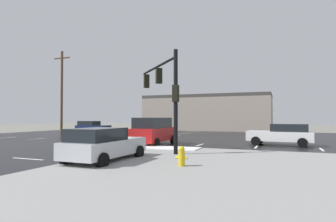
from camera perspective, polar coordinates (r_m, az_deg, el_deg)
ground_plane at (r=23.50m, az=-7.84°, el=-6.34°), size 120.00×120.00×0.00m
road_asphalt at (r=23.50m, az=-7.84°, el=-6.32°), size 44.00×44.00×0.02m
sidewalk_corner at (r=8.57m, az=24.68°, el=-14.68°), size 18.00×18.00×0.14m
snow_strip_curbside at (r=17.72m, az=-0.14°, el=-7.46°), size 4.00×1.60×0.06m
lane_markings at (r=21.72m, az=-6.88°, el=-6.70°), size 36.15×36.15×0.01m
traffic_signal_mast at (r=16.61m, az=-0.77°, el=5.07°), size 4.34×4.75×5.53m
fire_hydrant at (r=11.31m, az=2.77°, el=-9.09°), size 0.48×0.26×0.79m
strip_building_background at (r=45.96m, az=7.98°, el=-0.38°), size 19.64×8.00×5.59m
suv_red at (r=20.78m, az=-3.08°, el=-4.00°), size 2.28×4.88×2.03m
sedan_white at (r=22.16m, az=22.09°, el=-4.35°), size 4.64×2.30×1.58m
sedan_navy at (r=37.84m, az=-15.14°, el=-3.10°), size 4.62×2.23×1.58m
sedan_silver at (r=13.09m, az=-12.91°, el=-6.60°), size 2.03×4.54×1.58m
utility_pole_far at (r=35.14m, az=-20.73°, el=3.77°), size 2.20×0.28×9.80m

